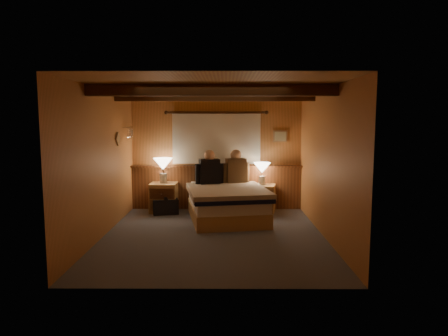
{
  "coord_description": "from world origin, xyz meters",
  "views": [
    {
      "loc": [
        0.21,
        -6.39,
        1.88
      ],
      "look_at": [
        0.17,
        0.4,
        1.07
      ],
      "focal_mm": 32.0,
      "sensor_mm": 36.0,
      "label": 1
    }
  ],
  "objects_px": {
    "nightstand_right": "(262,198)",
    "person_left": "(209,170)",
    "bed": "(227,203)",
    "nightstand_left": "(164,197)",
    "person_right": "(236,169)",
    "lamp_right": "(262,169)",
    "lamp_left": "(163,165)",
    "duffel_bag": "(166,206)"
  },
  "relations": [
    {
      "from": "nightstand_right",
      "to": "bed",
      "type": "bearing_deg",
      "value": -126.9
    },
    {
      "from": "bed",
      "to": "nightstand_left",
      "type": "relative_size",
      "value": 3.38
    },
    {
      "from": "nightstand_left",
      "to": "person_left",
      "type": "bearing_deg",
      "value": -9.03
    },
    {
      "from": "lamp_right",
      "to": "person_right",
      "type": "relative_size",
      "value": 0.65
    },
    {
      "from": "nightstand_left",
      "to": "person_right",
      "type": "relative_size",
      "value": 0.85
    },
    {
      "from": "bed",
      "to": "lamp_right",
      "type": "height_order",
      "value": "lamp_right"
    },
    {
      "from": "bed",
      "to": "person_left",
      "type": "height_order",
      "value": "person_left"
    },
    {
      "from": "lamp_left",
      "to": "person_left",
      "type": "xyz_separation_m",
      "value": [
        0.97,
        -0.22,
        -0.06
      ]
    },
    {
      "from": "nightstand_left",
      "to": "lamp_right",
      "type": "xyz_separation_m",
      "value": [
        2.03,
        0.03,
        0.59
      ]
    },
    {
      "from": "bed",
      "to": "duffel_bag",
      "type": "bearing_deg",
      "value": 149.69
    },
    {
      "from": "bed",
      "to": "lamp_right",
      "type": "xyz_separation_m",
      "value": [
        0.73,
        0.69,
        0.56
      ]
    },
    {
      "from": "nightstand_right",
      "to": "lamp_right",
      "type": "relative_size",
      "value": 1.3
    },
    {
      "from": "nightstand_left",
      "to": "person_right",
      "type": "bearing_deg",
      "value": 0.59
    },
    {
      "from": "nightstand_left",
      "to": "person_left",
      "type": "distance_m",
      "value": 1.14
    },
    {
      "from": "lamp_left",
      "to": "duffel_bag",
      "type": "bearing_deg",
      "value": -72.85
    },
    {
      "from": "nightstand_right",
      "to": "person_left",
      "type": "xyz_separation_m",
      "value": [
        -1.08,
        -0.18,
        0.62
      ]
    },
    {
      "from": "lamp_left",
      "to": "person_left",
      "type": "relative_size",
      "value": 0.73
    },
    {
      "from": "nightstand_left",
      "to": "person_right",
      "type": "distance_m",
      "value": 1.61
    },
    {
      "from": "person_right",
      "to": "nightstand_right",
      "type": "bearing_deg",
      "value": -13.02
    },
    {
      "from": "lamp_right",
      "to": "duffel_bag",
      "type": "distance_m",
      "value": 2.11
    },
    {
      "from": "nightstand_left",
      "to": "lamp_left",
      "type": "relative_size",
      "value": 1.16
    },
    {
      "from": "lamp_right",
      "to": "person_right",
      "type": "height_order",
      "value": "person_right"
    },
    {
      "from": "nightstand_left",
      "to": "lamp_right",
      "type": "height_order",
      "value": "lamp_right"
    },
    {
      "from": "nightstand_left",
      "to": "duffel_bag",
      "type": "bearing_deg",
      "value": -70.55
    },
    {
      "from": "person_left",
      "to": "person_right",
      "type": "bearing_deg",
      "value": 2.25
    },
    {
      "from": "lamp_left",
      "to": "lamp_right",
      "type": "height_order",
      "value": "lamp_left"
    },
    {
      "from": "lamp_left",
      "to": "person_right",
      "type": "relative_size",
      "value": 0.73
    },
    {
      "from": "nightstand_right",
      "to": "person_left",
      "type": "relative_size",
      "value": 0.84
    },
    {
      "from": "person_right",
      "to": "duffel_bag",
      "type": "xyz_separation_m",
      "value": [
        -1.43,
        -0.18,
        -0.74
      ]
    },
    {
      "from": "person_right",
      "to": "nightstand_left",
      "type": "bearing_deg",
      "value": 164.57
    },
    {
      "from": "nightstand_left",
      "to": "lamp_right",
      "type": "relative_size",
      "value": 1.31
    },
    {
      "from": "person_left",
      "to": "nightstand_right",
      "type": "bearing_deg",
      "value": -4.9
    },
    {
      "from": "lamp_left",
      "to": "lamp_right",
      "type": "xyz_separation_m",
      "value": [
        2.04,
        -0.01,
        -0.07
      ]
    },
    {
      "from": "nightstand_left",
      "to": "bed",
      "type": "bearing_deg",
      "value": -25.52
    },
    {
      "from": "nightstand_right",
      "to": "person_right",
      "type": "bearing_deg",
      "value": -166.76
    },
    {
      "from": "lamp_left",
      "to": "person_right",
      "type": "bearing_deg",
      "value": -2.25
    },
    {
      "from": "nightstand_right",
      "to": "lamp_left",
      "type": "height_order",
      "value": "lamp_left"
    },
    {
      "from": "lamp_left",
      "to": "duffel_bag",
      "type": "relative_size",
      "value": 0.92
    },
    {
      "from": "person_left",
      "to": "lamp_left",
      "type": "bearing_deg",
      "value": 153.15
    },
    {
      "from": "nightstand_right",
      "to": "person_right",
      "type": "xyz_separation_m",
      "value": [
        -0.55,
        -0.02,
        0.62
      ]
    },
    {
      "from": "person_left",
      "to": "duffel_bag",
      "type": "relative_size",
      "value": 1.26
    },
    {
      "from": "bed",
      "to": "nightstand_left",
      "type": "xyz_separation_m",
      "value": [
        -1.3,
        0.65,
        -0.02
      ]
    }
  ]
}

